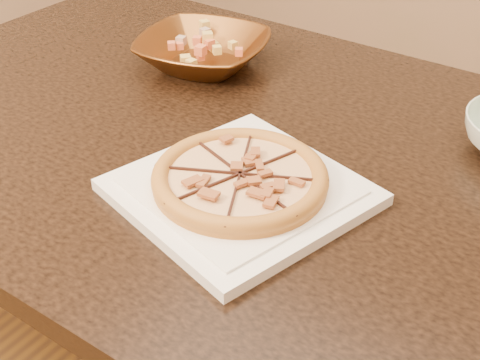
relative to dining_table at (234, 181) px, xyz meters
The scene contains 5 objects.
dining_table is the anchor object (origin of this frame).
plate 0.21m from the dining_table, 52.44° to the right, with size 0.38×0.38×0.02m.
pizza 0.22m from the dining_table, 52.44° to the right, with size 0.25×0.25×0.03m.
bronze_bowl 0.30m from the dining_table, 137.59° to the left, with size 0.25×0.25×0.06m, color brown.
mixed_dish 0.32m from the dining_table, 137.91° to the left, with size 0.09×0.12×0.03m.
Camera 1 is at (0.46, -0.89, 1.32)m, focal length 50.00 mm.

